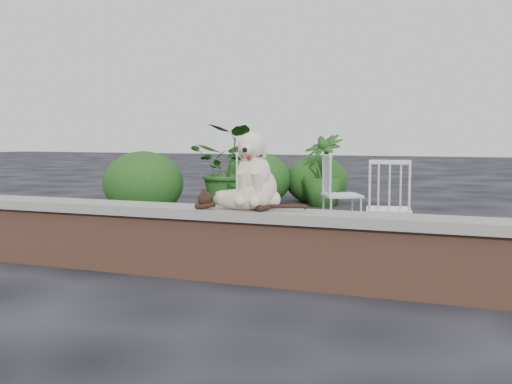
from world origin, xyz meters
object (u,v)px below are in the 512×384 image
(chair_b, at_px, (239,191))
(chair_e, at_px, (342,194))
(cat, at_px, (240,199))
(chair_c, at_px, (389,208))
(dog, at_px, (257,170))
(potted_plant_a, at_px, (232,169))
(potted_plant_b, at_px, (323,170))

(chair_b, bearing_deg, chair_e, 19.61)
(cat, height_order, chair_c, chair_c)
(dog, relative_size, chair_c, 0.66)
(cat, xyz_separation_m, chair_b, (-1.10, 2.59, -0.20))
(potted_plant_a, distance_m, potted_plant_b, 1.65)
(dog, relative_size, potted_plant_b, 0.53)
(dog, bearing_deg, potted_plant_a, 112.73)
(chair_c, bearing_deg, potted_plant_a, -53.48)
(cat, relative_size, chair_b, 1.11)
(chair_e, height_order, potted_plant_b, potted_plant_b)
(cat, distance_m, chair_e, 2.72)
(cat, xyz_separation_m, potted_plant_b, (-0.75, 5.30, -0.08))
(cat, distance_m, potted_plant_b, 5.36)
(cat, height_order, chair_e, chair_e)
(cat, relative_size, potted_plant_a, 0.79)
(chair_b, bearing_deg, potted_plant_b, 96.83)
(dog, xyz_separation_m, chair_c, (0.85, 1.31, -0.42))
(dog, relative_size, potted_plant_a, 0.47)
(cat, bearing_deg, dog, 58.61)
(dog, distance_m, potted_plant_a, 4.37)
(chair_b, distance_m, potted_plant_a, 1.66)
(chair_e, bearing_deg, potted_plant_a, 27.28)
(chair_b, height_order, chair_c, same)
(chair_e, bearing_deg, dog, 149.12)
(potted_plant_b, bearing_deg, dog, -80.87)
(chair_c, bearing_deg, potted_plant_b, -76.55)
(cat, relative_size, chair_e, 1.11)
(chair_b, xyz_separation_m, chair_c, (2.03, -1.13, 0.00))
(chair_e, xyz_separation_m, chair_c, (0.75, -1.25, 0.00))
(dog, distance_m, cat, 0.28)
(dog, distance_m, chair_c, 1.62)
(dog, xyz_separation_m, chair_b, (-1.18, 2.44, -0.42))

